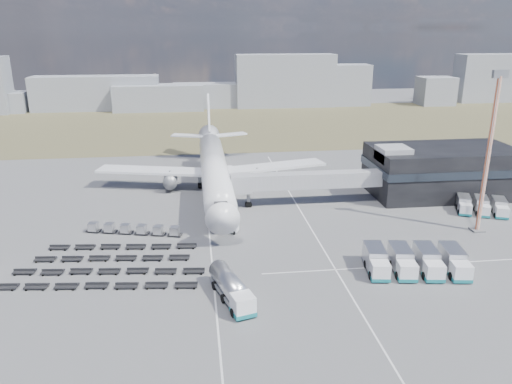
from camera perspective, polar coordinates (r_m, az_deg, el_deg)
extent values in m
plane|color=#565659|center=(79.81, -3.71, -6.89)|extent=(420.00, 420.00, 0.00)
cube|color=#4D482E|center=(185.31, -5.84, 7.66)|extent=(420.00, 90.00, 0.01)
cube|color=silver|center=(84.29, -5.29, -5.51)|extent=(0.25, 110.00, 0.01)
cube|color=silver|center=(86.56, 6.75, -4.90)|extent=(0.25, 110.00, 0.01)
cube|color=silver|center=(78.06, 15.51, -8.17)|extent=(40.00, 0.25, 0.01)
cube|color=black|center=(112.97, 20.51, 2.28)|extent=(30.00, 16.00, 10.00)
cube|color=#262D38|center=(112.67, 20.58, 2.87)|extent=(30.40, 16.40, 1.60)
cube|color=#939399|center=(105.08, 15.43, 4.19)|extent=(6.00, 6.00, 3.00)
cube|color=#939399|center=(99.46, 5.95, 1.35)|extent=(29.80, 3.00, 3.00)
cube|color=#939399|center=(96.92, -1.73, 0.99)|extent=(4.00, 3.60, 3.40)
cylinder|color=slate|center=(98.32, -0.88, -0.31)|extent=(0.70, 0.70, 5.10)
cylinder|color=black|center=(99.01, -0.87, -1.46)|extent=(1.40, 0.90, 1.40)
cylinder|color=white|center=(106.14, -4.77, 2.59)|extent=(5.60, 48.00, 5.60)
cone|color=white|center=(80.96, -3.94, -2.45)|extent=(5.60, 5.00, 5.60)
cone|color=white|center=(133.14, -5.32, 6.16)|extent=(5.60, 8.00, 5.60)
cube|color=black|center=(82.56, -4.03, -1.44)|extent=(2.20, 2.00, 0.80)
cube|color=white|center=(111.59, -11.56, 2.42)|extent=(25.59, 11.38, 0.50)
cube|color=white|center=(112.48, 1.76, 2.91)|extent=(25.59, 11.38, 0.50)
cylinder|color=slate|center=(109.91, -9.76, 1.36)|extent=(3.00, 5.00, 3.00)
cylinder|color=slate|center=(110.57, 0.12, 1.73)|extent=(3.00, 5.00, 3.00)
cube|color=white|center=(134.97, -7.71, 6.41)|extent=(9.49, 5.63, 0.35)
cube|color=white|center=(135.28, -3.01, 6.58)|extent=(9.49, 5.63, 0.35)
cube|color=white|center=(135.02, -5.44, 8.79)|extent=(0.50, 9.06, 11.45)
cylinder|color=slate|center=(87.55, -4.09, -3.66)|extent=(0.50, 0.50, 2.50)
cylinder|color=slate|center=(111.06, -6.46, 1.07)|extent=(0.60, 0.60, 2.50)
cylinder|color=slate|center=(111.28, -3.17, 1.20)|extent=(0.60, 0.60, 2.50)
cylinder|color=black|center=(87.84, -4.08, -4.11)|extent=(0.50, 1.20, 1.20)
cube|color=gray|center=(228.53, -17.80, 10.72)|extent=(52.94, 12.00, 14.35)
cube|color=gray|center=(220.43, -11.05, 10.53)|extent=(37.76, 12.00, 10.81)
cube|color=gray|center=(226.89, -4.34, 10.98)|extent=(39.90, 12.00, 10.43)
cube|color=gray|center=(227.67, 3.33, 12.59)|extent=(43.78, 12.00, 22.78)
cube|color=gray|center=(235.80, 10.54, 11.94)|extent=(17.88, 12.00, 18.11)
cube|color=gray|center=(247.08, 19.83, 10.82)|extent=(15.41, 12.00, 12.55)
cube|color=gray|center=(266.87, 24.85, 11.74)|extent=(28.65, 12.00, 22.08)
cube|color=white|center=(62.76, -1.51, -12.73)|extent=(3.22, 3.22, 2.50)
cube|color=#15727A|center=(63.27, -1.50, -13.49)|extent=(3.36, 3.36, 0.54)
cylinder|color=#BBBBC0|center=(66.86, -3.20, -10.18)|extent=(4.83, 8.60, 2.72)
cube|color=slate|center=(67.47, -3.18, -11.11)|extent=(4.73, 8.57, 0.38)
cylinder|color=black|center=(66.27, -2.69, -11.96)|extent=(3.05, 1.92, 1.20)
cube|color=white|center=(86.92, -3.02, -4.20)|extent=(3.43, 2.73, 1.38)
cube|color=white|center=(113.46, -3.06, 1.83)|extent=(3.80, 7.14, 3.17)
cube|color=#15727A|center=(113.84, -3.05, 1.20)|extent=(3.93, 7.27, 0.51)
cube|color=white|center=(72.95, 13.98, -8.72)|extent=(2.87, 2.78, 2.44)
cube|color=#15727A|center=(73.38, 13.92, -9.38)|extent=(3.00, 2.91, 0.50)
cube|color=#BBBBC0|center=(76.16, 13.39, -7.11)|extent=(3.37, 5.43, 2.88)
cube|color=white|center=(73.88, 16.86, -8.63)|extent=(2.87, 2.78, 2.44)
cube|color=#15727A|center=(74.30, 16.80, -9.28)|extent=(3.00, 2.91, 0.50)
cube|color=#BBBBC0|center=(77.05, 16.15, -7.04)|extent=(3.37, 5.43, 2.88)
cube|color=white|center=(74.99, 19.67, -8.52)|extent=(2.87, 2.78, 2.44)
cube|color=#15727A|center=(75.40, 19.59, -9.16)|extent=(3.00, 2.91, 0.50)
cube|color=#BBBBC0|center=(78.11, 18.84, -6.97)|extent=(3.37, 5.43, 2.88)
cube|color=white|center=(76.26, 22.38, -8.40)|extent=(2.87, 2.78, 2.44)
cube|color=#15727A|center=(76.67, 22.30, -9.03)|extent=(3.00, 2.91, 0.50)
cube|color=#BBBBC0|center=(79.33, 21.46, -6.88)|extent=(3.37, 5.43, 2.88)
cube|color=white|center=(102.30, 22.80, -1.83)|extent=(2.78, 2.73, 2.07)
cube|color=#15727A|center=(102.56, 22.75, -2.25)|extent=(2.90, 2.85, 0.42)
cube|color=#BBBBC0|center=(105.27, 22.62, -1.04)|extent=(3.72, 4.85, 2.44)
cube|color=white|center=(102.83, 24.55, -1.97)|extent=(2.78, 2.73, 2.07)
cube|color=#15727A|center=(103.08, 24.50, -2.38)|extent=(2.90, 2.85, 0.42)
cube|color=#BBBBC0|center=(105.78, 24.32, -1.18)|extent=(3.72, 4.85, 2.44)
cube|color=white|center=(103.45, 26.29, -2.10)|extent=(2.78, 2.73, 2.07)
cube|color=#15727A|center=(103.70, 26.23, -2.51)|extent=(2.90, 2.85, 0.42)
cube|color=#BBBBC0|center=(106.38, 26.01, -1.31)|extent=(3.72, 4.85, 2.44)
cube|color=black|center=(91.58, -18.06, -4.21)|extent=(2.65, 1.99, 0.16)
cube|color=#BBBBC0|center=(91.30, -18.11, -3.76)|extent=(1.77, 1.77, 1.37)
cube|color=black|center=(90.42, -16.38, -4.33)|extent=(2.65, 1.99, 0.16)
cube|color=#BBBBC0|center=(90.13, -16.43, -3.88)|extent=(1.77, 1.77, 1.37)
cube|color=black|center=(89.33, -14.66, -4.46)|extent=(2.65, 1.99, 0.16)
cube|color=#BBBBC0|center=(89.04, -14.70, -4.00)|extent=(1.77, 1.77, 1.37)
cube|color=black|center=(88.32, -12.89, -4.58)|extent=(2.65, 1.99, 0.16)
cube|color=#BBBBC0|center=(88.03, -12.93, -4.12)|extent=(1.77, 1.77, 1.37)
cube|color=black|center=(87.40, -11.08, -4.71)|extent=(2.65, 1.99, 0.16)
cube|color=#BBBBC0|center=(87.10, -11.12, -4.24)|extent=(1.77, 1.77, 1.37)
cube|color=black|center=(86.57, -9.24, -4.83)|extent=(2.65, 1.99, 0.16)
cube|color=#BBBBC0|center=(86.27, -9.27, -4.35)|extent=(1.77, 1.77, 1.37)
cube|color=black|center=(72.79, -17.75, -10.10)|extent=(28.63, 4.56, 0.74)
cube|color=black|center=(76.43, -16.86, -8.59)|extent=(28.63, 4.56, 0.74)
cube|color=black|center=(80.14, -16.06, -7.22)|extent=(24.56, 4.13, 0.74)
cube|color=black|center=(83.90, -15.34, -5.97)|extent=(24.56, 4.13, 0.74)
cylinder|color=#D25121|center=(92.05, 24.97, 3.62)|extent=(0.74, 0.74, 26.58)
cube|color=slate|center=(89.98, 26.15, 12.02)|extent=(2.56, 0.66, 1.28)
cube|color=#565659|center=(95.85, 23.93, -3.98)|extent=(2.13, 2.13, 0.32)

